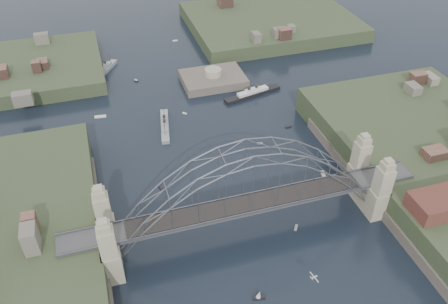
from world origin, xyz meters
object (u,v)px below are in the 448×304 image
at_px(bridge, 248,191).
at_px(ocean_liner, 253,93).
at_px(naval_cruiser_near, 165,125).
at_px(fort_island, 213,84).
at_px(naval_cruiser_far, 105,70).

height_order(bridge, ocean_liner, bridge).
height_order(bridge, naval_cruiser_near, bridge).
relative_size(fort_island, naval_cruiser_near, 1.25).
bearing_deg(fort_island, bridge, -99.73).
bearing_deg(naval_cruiser_near, bridge, -77.94).
xyz_separation_m(fort_island, ocean_liner, (10.45, -12.48, 1.15)).
xyz_separation_m(naval_cruiser_near, naval_cruiser_far, (-14.27, 41.93, 0.07)).
relative_size(bridge, naval_cruiser_far, 5.44).
bearing_deg(fort_island, ocean_liner, -50.08).
xyz_separation_m(naval_cruiser_near, ocean_liner, (32.58, 10.07, -0.01)).
xyz_separation_m(bridge, ocean_liner, (22.45, 57.52, -11.52)).
relative_size(naval_cruiser_near, ocean_liner, 0.83).
height_order(fort_island, naval_cruiser_far, fort_island).
bearing_deg(ocean_liner, naval_cruiser_far, 145.79).
relative_size(naval_cruiser_far, ocean_liner, 0.72).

